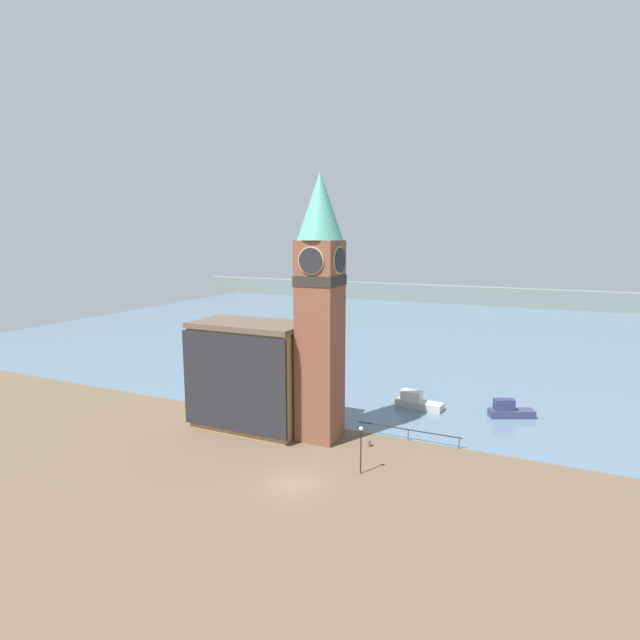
# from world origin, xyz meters

# --- Properties ---
(ground_plane) EXTENTS (160.00, 160.00, 0.00)m
(ground_plane) POSITION_xyz_m (0.00, 0.00, 0.00)
(ground_plane) COLOR brown
(water) EXTENTS (160.00, 120.00, 0.00)m
(water) POSITION_xyz_m (0.00, 71.68, -0.00)
(water) COLOR slate
(water) RESTS_ON ground_plane
(far_shoreline) EXTENTS (180.00, 3.00, 5.00)m
(far_shoreline) POSITION_xyz_m (0.00, 111.68, 2.50)
(far_shoreline) COLOR slate
(far_shoreline) RESTS_ON water
(pier_railing) EXTENTS (9.63, 0.08, 1.09)m
(pier_railing) POSITION_xyz_m (5.74, 11.43, 0.94)
(pier_railing) COLOR #232328
(pier_railing) RESTS_ON ground_plane
(clock_tower) EXTENTS (4.02, 4.02, 23.77)m
(clock_tower) POSITION_xyz_m (-1.82, 8.71, 12.64)
(clock_tower) COLOR brown
(clock_tower) RESTS_ON ground_plane
(pier_building) EXTENTS (11.01, 6.11, 10.34)m
(pier_building) POSITION_xyz_m (-9.12, 8.44, 5.20)
(pier_building) COLOR #A88451
(pier_building) RESTS_ON ground_plane
(boat_near) EXTENTS (5.19, 2.24, 1.79)m
(boat_near) POSITION_xyz_m (4.30, 20.65, 0.64)
(boat_near) COLOR #B7B2A8
(boat_near) RESTS_ON water
(boat_far) EXTENTS (4.71, 3.18, 1.92)m
(boat_far) POSITION_xyz_m (13.60, 21.73, 0.69)
(boat_far) COLOR #333856
(boat_far) RESTS_ON water
(mooring_bollard_near) EXTENTS (0.30, 0.30, 0.63)m
(mooring_bollard_near) POSITION_xyz_m (2.96, 8.77, 0.34)
(mooring_bollard_near) COLOR brown
(mooring_bollard_near) RESTS_ON ground_plane
(lamp_post) EXTENTS (0.32, 0.32, 3.85)m
(lamp_post) POSITION_xyz_m (4.01, 3.61, 2.70)
(lamp_post) COLOR black
(lamp_post) RESTS_ON ground_plane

